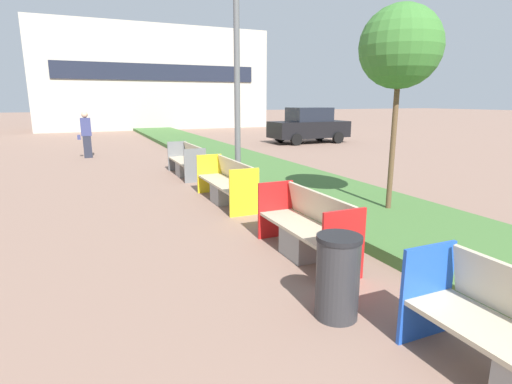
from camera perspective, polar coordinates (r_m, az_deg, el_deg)
planter_grass_strip at (r=11.08m, az=4.41°, el=1.80°), size 2.80×120.00×0.18m
building_backdrop at (r=34.62m, az=-14.40°, el=15.32°), size 17.69×5.50×7.77m
bench_red_frame at (r=5.86m, az=7.21°, el=-5.72°), size 0.65×1.91×0.94m
bench_yellow_frame at (r=8.87m, az=-4.21°, el=0.86°), size 0.65×2.32×0.94m
bench_grey_frame at (r=12.20m, az=-9.82°, el=4.02°), size 0.65×2.20×0.94m
litter_bin at (r=4.30m, az=11.58°, el=-11.78°), size 0.47×0.47×0.90m
sapling_tree_near at (r=8.01m, az=19.92°, el=18.81°), size 1.48×1.48×3.90m
pedestrian_walking at (r=17.18m, az=-23.10°, el=7.59°), size 0.53×0.24×1.80m
parked_car_distant at (r=21.71m, az=7.57°, el=9.39°), size 4.23×2.00×1.86m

